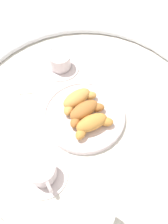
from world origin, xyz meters
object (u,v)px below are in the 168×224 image
at_px(coffee_cup_far, 59,63).
at_px(croissant_small, 85,111).
at_px(croissant_extra, 92,124).
at_px(sugar_packet, 26,89).
at_px(coffee_cup_near, 43,172).
at_px(juice_glass_left, 96,214).
at_px(croissant_large, 77,99).
at_px(pastry_plate, 84,115).

bearing_deg(coffee_cup_far, croissant_small, 88.38).
distance_m(croissant_extra, sugar_packet, 0.28).
relative_size(croissant_extra, coffee_cup_far, 1.01).
height_order(coffee_cup_near, sugar_packet, coffee_cup_near).
height_order(coffee_cup_near, juice_glass_left, juice_glass_left).
xyz_separation_m(croissant_large, croissant_small, (-0.00, 0.05, 0.00)).
height_order(croissant_extra, sugar_packet, croissant_extra).
bearing_deg(pastry_plate, coffee_cup_far, -91.80).
bearing_deg(croissant_extra, sugar_packet, -59.21).
relative_size(coffee_cup_near, coffee_cup_far, 1.00).
height_order(coffee_cup_far, sugar_packet, coffee_cup_far).
bearing_deg(croissant_large, coffee_cup_far, -92.76).
distance_m(croissant_small, juice_glass_left, 0.31).
distance_m(juice_glass_left, sugar_packet, 0.48).
xyz_separation_m(pastry_plate, juice_glass_left, (0.10, 0.29, 0.08)).
distance_m(croissant_small, croissant_extra, 0.05).
bearing_deg(croissant_extra, pastry_plate, -87.26).
xyz_separation_m(coffee_cup_near, coffee_cup_far, (-0.19, -0.36, 0.00)).
bearing_deg(pastry_plate, croissant_extra, 92.74).
distance_m(pastry_plate, coffee_cup_far, 0.23).
xyz_separation_m(coffee_cup_far, sugar_packet, (0.14, 0.05, -0.02)).
relative_size(pastry_plate, coffee_cup_near, 1.93).
relative_size(croissant_large, coffee_cup_near, 0.98).
distance_m(pastry_plate, croissant_small, 0.03).
relative_size(croissant_small, juice_glass_left, 0.96).
bearing_deg(juice_glass_left, croissant_extra, -114.17).
height_order(croissant_extra, coffee_cup_near, croissant_extra).
bearing_deg(juice_glass_left, coffee_cup_far, -101.94).
distance_m(croissant_large, croissant_extra, 0.10).
bearing_deg(croissant_large, croissant_extra, 92.38).
height_order(croissant_small, coffee_cup_near, croissant_small).
xyz_separation_m(croissant_large, sugar_packet, (0.14, -0.13, -0.04)).
xyz_separation_m(pastry_plate, croissant_small, (-0.00, 0.00, 0.03)).
bearing_deg(pastry_plate, coffee_cup_near, 35.03).
distance_m(coffee_cup_far, juice_glass_left, 0.53).
distance_m(coffee_cup_near, coffee_cup_far, 0.40).
distance_m(croissant_extra, coffee_cup_near, 0.20).
bearing_deg(sugar_packet, croissant_extra, 137.49).
height_order(croissant_extra, coffee_cup_far, croissant_extra).
distance_m(croissant_small, sugar_packet, 0.23).
xyz_separation_m(croissant_extra, juice_glass_left, (0.10, 0.23, 0.05)).
bearing_deg(coffee_cup_far, coffee_cup_near, 62.36).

